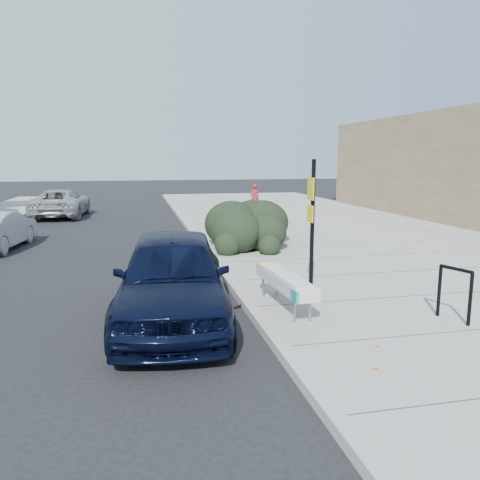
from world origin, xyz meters
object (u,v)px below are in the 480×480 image
at_px(bike_rack, 455,289).
at_px(suv_silver, 61,203).
at_px(pedestrian, 254,197).
at_px(sign_post, 312,220).
at_px(bench, 285,281).
at_px(sedan_navy, 173,276).

height_order(bike_rack, suv_silver, suv_silver).
bearing_deg(pedestrian, sign_post, 77.48).
xyz_separation_m(bench, bike_rack, (2.69, -1.33, 0.06)).
bearing_deg(sedan_navy, pedestrian, 76.46).
bearing_deg(bench, bike_rack, -29.94).
height_order(sedan_navy, pedestrian, sedan_navy).
bearing_deg(sign_post, pedestrian, 79.38).
relative_size(bench, bike_rack, 2.31).
distance_m(bike_rack, suv_silver, 20.95).
bearing_deg(bench, suv_silver, 107.09).
bearing_deg(sign_post, suv_silver, 113.22).
xyz_separation_m(bench, pedestrian, (3.58, 16.65, 0.22)).
relative_size(bike_rack, pedestrian, 0.64).
distance_m(suv_silver, pedestrian, 10.21).
bearing_deg(bike_rack, suv_silver, 97.70).
distance_m(sign_post, suv_silver, 18.28).
relative_size(bike_rack, sign_post, 0.34).
bearing_deg(bench, sedan_navy, 171.43).
xyz_separation_m(sedan_navy, suv_silver, (-4.50, 17.27, -0.12)).
distance_m(bench, sedan_navy, 2.12).
height_order(bike_rack, sign_post, sign_post).
bearing_deg(suv_silver, sedan_navy, 107.04).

